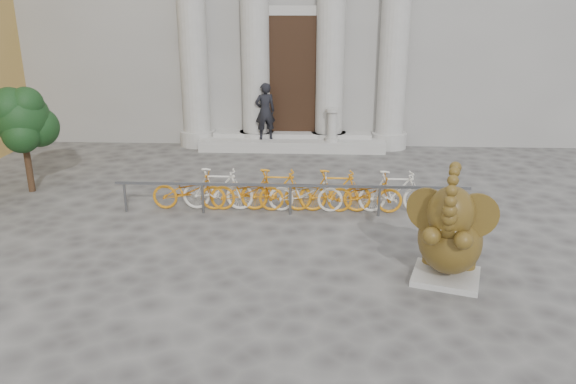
# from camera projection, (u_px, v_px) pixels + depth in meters

# --- Properties ---
(ground) EXTENTS (80.00, 80.00, 0.00)m
(ground) POSITION_uv_depth(u_px,v_px,m) (268.00, 285.00, 9.60)
(ground) COLOR #474442
(ground) RESTS_ON ground
(entrance_steps) EXTENTS (6.00, 1.20, 0.36)m
(entrance_steps) POSITION_uv_depth(u_px,v_px,m) (292.00, 144.00, 18.43)
(entrance_steps) COLOR #A8A59E
(entrance_steps) RESTS_ON ground
(elephant_statue) EXTENTS (1.48, 1.76, 2.23)m
(elephant_statue) POSITION_uv_depth(u_px,v_px,m) (450.00, 238.00, 9.51)
(elephant_statue) COLOR #A8A59E
(elephant_statue) RESTS_ON ground
(bike_rack) EXTENTS (8.00, 0.53, 1.00)m
(bike_rack) POSITION_uv_depth(u_px,v_px,m) (290.00, 190.00, 12.88)
(bike_rack) COLOR slate
(bike_rack) RESTS_ON ground
(tree) EXTENTS (1.54, 1.41, 2.68)m
(tree) POSITION_uv_depth(u_px,v_px,m) (22.00, 119.00, 13.78)
(tree) COLOR #332114
(tree) RESTS_ON ground
(pedestrian) EXTENTS (0.77, 0.62, 1.82)m
(pedestrian) POSITION_uv_depth(u_px,v_px,m) (265.00, 111.00, 18.02)
(pedestrian) COLOR black
(pedestrian) RESTS_ON entrance_steps
(balustrade_post) EXTENTS (0.43, 0.43, 1.06)m
(balustrade_post) POSITION_uv_depth(u_px,v_px,m) (332.00, 126.00, 17.87)
(balustrade_post) COLOR #A8A59E
(balustrade_post) RESTS_ON entrance_steps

